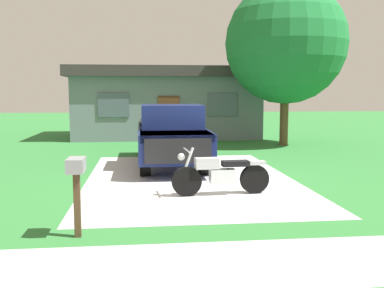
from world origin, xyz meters
TOP-DOWN VIEW (x-y plane):
  - ground_plane at (0.00, 0.00)m, footprint 80.00×80.00m
  - driveway_pad at (0.00, 0.00)m, footprint 5.35×8.39m
  - sidewalk_strip at (0.00, -6.00)m, footprint 36.00×1.80m
  - motorcycle at (0.48, -1.96)m, footprint 2.21×0.70m
  - pickup_truck at (-0.35, 2.40)m, footprint 2.02×5.64m
  - mailbox at (-2.27, -4.61)m, footprint 0.26×0.48m
  - shade_tree at (4.86, 7.18)m, footprint 5.14×5.14m
  - neighbor_house at (0.00, 11.68)m, footprint 9.60×5.60m

SIDE VIEW (x-z plane):
  - ground_plane at x=0.00m, z-range 0.00..0.00m
  - driveway_pad at x=0.00m, z-range 0.00..0.01m
  - sidewalk_strip at x=0.00m, z-range 0.00..0.01m
  - motorcycle at x=0.48m, z-range -0.07..1.02m
  - pickup_truck at x=-0.35m, z-range 0.00..1.90m
  - mailbox at x=-2.27m, z-range 0.35..1.61m
  - neighbor_house at x=0.00m, z-range 0.04..3.54m
  - shade_tree at x=4.86m, z-range 0.88..7.79m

